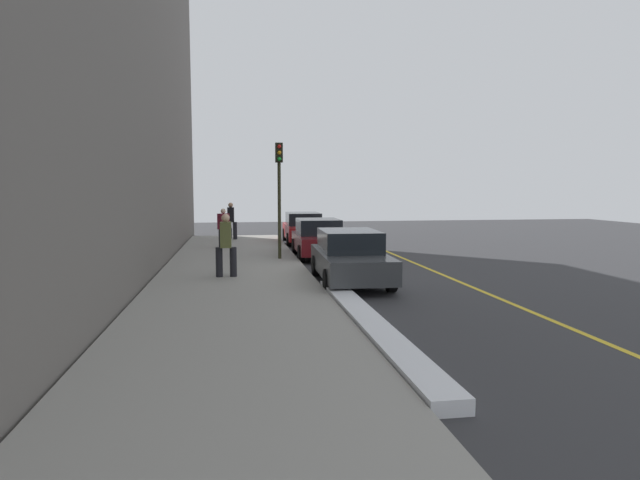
{
  "coord_description": "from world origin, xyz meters",
  "views": [
    {
      "loc": [
        15.53,
        -3.2,
        2.71
      ],
      "look_at": [
        -1.24,
        -0.58,
        1.07
      ],
      "focal_mm": 29.95,
      "sensor_mm": 36.0,
      "label": 1
    }
  ],
  "objects": [
    {
      "name": "rolling_suitcase",
      "position": [
        -12.23,
        -3.57,
        0.43
      ],
      "size": [
        0.34,
        0.22,
        0.91
      ],
      "color": "#191E38",
      "rests_on": "sidewalk"
    },
    {
      "name": "parked_car_maroon",
      "position": [
        -5.2,
        -0.01,
        0.76
      ],
      "size": [
        4.21,
        1.96,
        1.51
      ],
      "color": "black",
      "rests_on": "ground"
    },
    {
      "name": "parked_car_charcoal",
      "position": [
        0.63,
        0.01,
        0.76
      ],
      "size": [
        4.59,
        2.02,
        1.51
      ],
      "color": "black",
      "rests_on": "ground"
    },
    {
      "name": "ground_plane",
      "position": [
        0.0,
        0.0,
        0.0
      ],
      "size": [
        56.0,
        56.0,
        0.0
      ],
      "primitive_type": "plane",
      "color": "#333335"
    },
    {
      "name": "pedestrian_burgundy_coat",
      "position": [
        -8.06,
        -3.78,
        1.06
      ],
      "size": [
        0.52,
        0.53,
        1.7
      ],
      "color": "black",
      "rests_on": "sidewalk"
    },
    {
      "name": "snow_bank_curb",
      "position": [
        5.58,
        -0.7,
        0.11
      ],
      "size": [
        8.35,
        0.56,
        0.22
      ],
      "primitive_type": "cube",
      "color": "white",
      "rests_on": "ground"
    },
    {
      "name": "building_facade",
      "position": [
        0.0,
        -6.05,
        7.5
      ],
      "size": [
        32.0,
        0.8,
        15.0
      ],
      "primitive_type": "cube",
      "color": "#66605B",
      "rests_on": "ground"
    },
    {
      "name": "lane_stripe_centre",
      "position": [
        0.0,
        3.2,
        0.0
      ],
      "size": [
        28.0,
        0.14,
        0.01
      ],
      "primitive_type": "cube",
      "color": "gold",
      "rests_on": "ground"
    },
    {
      "name": "traffic_light_pole",
      "position": [
        -3.92,
        -1.66,
        3.0
      ],
      "size": [
        0.35,
        0.26,
        4.21
      ],
      "color": "#2D2D19",
      "rests_on": "sidewalk"
    },
    {
      "name": "pedestrian_olive_coat",
      "position": [
        -0.11,
        -3.52,
        1.13
      ],
      "size": [
        0.5,
        0.61,
        1.84
      ],
      "color": "black",
      "rests_on": "sidewalk"
    },
    {
      "name": "sidewalk",
      "position": [
        0.0,
        -3.3,
        0.07
      ],
      "size": [
        28.0,
        4.6,
        0.15
      ],
      "primitive_type": "cube",
      "color": "gray",
      "rests_on": "ground"
    },
    {
      "name": "parked_car_red",
      "position": [
        -10.83,
        0.08,
        0.76
      ],
      "size": [
        4.65,
        1.97,
        1.51
      ],
      "color": "black",
      "rests_on": "ground"
    },
    {
      "name": "pedestrian_black_coat",
      "position": [
        -11.79,
        -3.5,
        1.14
      ],
      "size": [
        0.51,
        0.61,
        1.86
      ],
      "color": "black",
      "rests_on": "sidewalk"
    }
  ]
}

